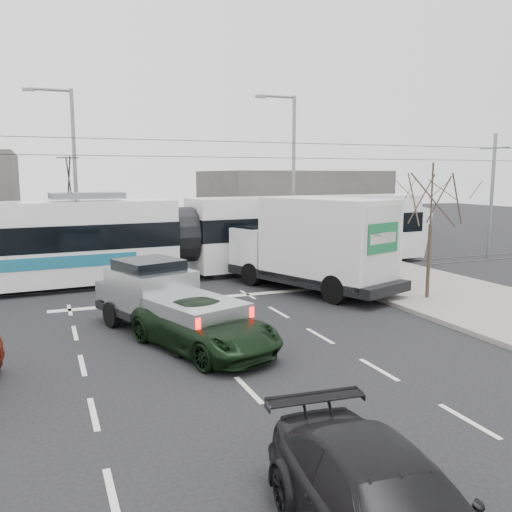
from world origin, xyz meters
name	(u,v)px	position (x,y,z in m)	size (l,w,h in m)	color
ground	(267,343)	(0.00, 0.00, 0.00)	(120.00, 120.00, 0.00)	black
sidewalk_right	(508,311)	(9.00, 0.00, 0.07)	(6.00, 60.00, 0.15)	gray
rails	(181,280)	(0.00, 10.00, 0.01)	(60.00, 1.60, 0.03)	#33302D
building_right	(290,204)	(12.00, 24.00, 2.50)	(12.00, 10.00, 5.00)	#625F59
bare_tree	(432,200)	(7.60, 2.50, 3.79)	(2.40, 2.40, 5.00)	#47382B
traffic_signal	(347,221)	(6.47, 6.50, 2.74)	(0.44, 0.44, 3.60)	black
street_lamp_near	(291,168)	(7.31, 14.00, 5.11)	(2.38, 0.25, 9.00)	slate
street_lamp_far	(71,167)	(-4.19, 16.00, 5.11)	(2.38, 0.25, 9.00)	slate
catenary	(179,194)	(0.00, 10.00, 3.88)	(60.00, 0.20, 7.00)	black
tram	(181,236)	(0.14, 10.51, 1.92)	(26.59, 4.79, 5.40)	white
silver_pickup	(163,297)	(-2.49, 2.17, 1.06)	(3.84, 6.18, 2.13)	black
box_truck	(314,245)	(4.48, 5.68, 1.88)	(5.15, 8.03, 3.80)	black
navy_pickup	(325,262)	(5.54, 6.68, 0.99)	(2.34, 4.97, 2.02)	black
green_car	(205,326)	(-1.81, 0.01, 0.66)	(2.20, 4.78, 1.33)	black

